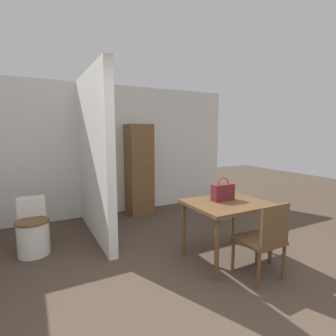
% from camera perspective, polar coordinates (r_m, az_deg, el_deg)
% --- Properties ---
extents(ground_plane, '(16.00, 16.00, 0.00)m').
position_cam_1_polar(ground_plane, '(2.55, 11.62, -31.40)').
color(ground_plane, '#4C3D30').
extents(wall_back, '(5.42, 0.12, 2.50)m').
position_cam_1_polar(wall_back, '(5.25, -13.61, 3.71)').
color(wall_back, white).
rests_on(wall_back, ground_plane).
extents(partition_wall, '(0.12, 1.93, 2.50)m').
position_cam_1_polar(partition_wall, '(4.16, -15.88, 2.59)').
color(partition_wall, white).
rests_on(partition_wall, ground_plane).
extents(dining_table, '(0.96, 0.80, 0.75)m').
position_cam_1_polar(dining_table, '(3.38, 12.69, -8.69)').
color(dining_table, brown).
rests_on(dining_table, ground_plane).
extents(wooden_chair, '(0.44, 0.44, 0.87)m').
position_cam_1_polar(wooden_chair, '(3.12, 20.20, -14.09)').
color(wooden_chair, brown).
rests_on(wooden_chair, ground_plane).
extents(toilet, '(0.42, 0.57, 0.72)m').
position_cam_1_polar(toilet, '(4.01, -27.33, -12.12)').
color(toilet, white).
rests_on(toilet, ground_plane).
extents(handbag, '(0.30, 0.12, 0.30)m').
position_cam_1_polar(handbag, '(3.39, 11.85, -5.13)').
color(handbag, maroon).
rests_on(handbag, dining_table).
extents(wooden_cabinet, '(0.46, 0.48, 1.76)m').
position_cam_1_polar(wooden_cabinet, '(5.17, -6.32, -0.32)').
color(wooden_cabinet, brown).
rests_on(wooden_cabinet, ground_plane).
extents(space_heater, '(0.35, 0.17, 0.43)m').
position_cam_1_polar(space_heater, '(5.08, 12.38, -8.26)').
color(space_heater, '#9E9EA3').
rests_on(space_heater, ground_plane).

